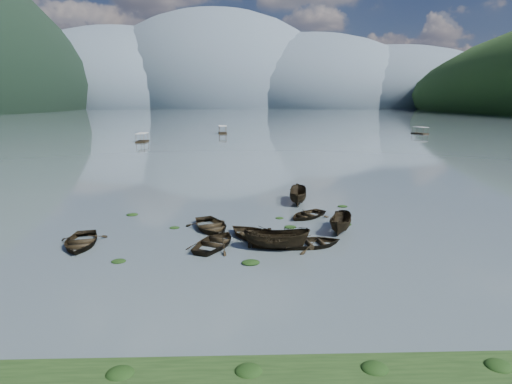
{
  "coord_description": "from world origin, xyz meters",
  "views": [
    {
      "loc": [
        -1.11,
        -25.72,
        10.48
      ],
      "look_at": [
        0.0,
        12.0,
        2.0
      ],
      "focal_mm": 28.0,
      "sensor_mm": 36.0,
      "label": 1
    }
  ],
  "objects_px": {
    "rowboat_0": "(81,246)",
    "pontoon_left": "(142,142)",
    "rowboat_3": "(254,237)",
    "pontoon_centre": "(223,134)"
  },
  "relations": [
    {
      "from": "rowboat_0",
      "to": "pontoon_left",
      "type": "xyz_separation_m",
      "value": [
        -15.33,
        80.69,
        0.0
      ]
    },
    {
      "from": "pontoon_left",
      "to": "pontoon_centre",
      "type": "distance_m",
      "value": 35.42
    },
    {
      "from": "rowboat_0",
      "to": "rowboat_3",
      "type": "height_order",
      "value": "rowboat_3"
    },
    {
      "from": "rowboat_0",
      "to": "pontoon_left",
      "type": "distance_m",
      "value": 82.13
    },
    {
      "from": "rowboat_3",
      "to": "rowboat_0",
      "type": "bearing_deg",
      "value": -37.76
    },
    {
      "from": "rowboat_0",
      "to": "rowboat_3",
      "type": "bearing_deg",
      "value": -5.14
    },
    {
      "from": "rowboat_0",
      "to": "pontoon_left",
      "type": "height_order",
      "value": "pontoon_left"
    },
    {
      "from": "pontoon_left",
      "to": "pontoon_centre",
      "type": "height_order",
      "value": "pontoon_centre"
    },
    {
      "from": "rowboat_3",
      "to": "pontoon_centre",
      "type": "xyz_separation_m",
      "value": [
        -8.12,
        108.32,
        0.0
      ]
    },
    {
      "from": "pontoon_left",
      "to": "rowboat_3",
      "type": "bearing_deg",
      "value": -71.83
    }
  ]
}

